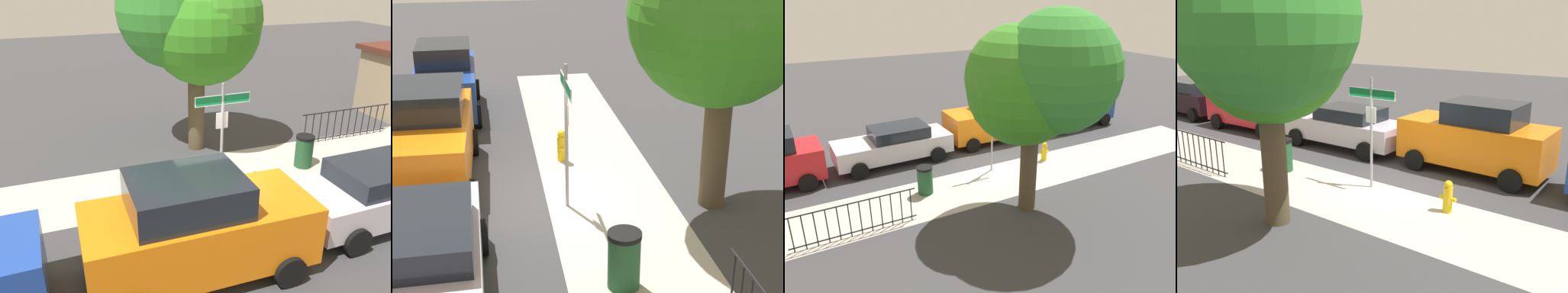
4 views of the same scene
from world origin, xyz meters
The scene contains 8 objects.
ground_plane centered at (0.00, 0.00, 0.00)m, with size 60.00×60.00×0.00m, color #38383A.
sidewalk_strip centered at (2.00, 1.30, 0.00)m, with size 24.00×2.60×0.00m, color #AEA79E.
street_sign centered at (0.48, 0.40, 2.02)m, with size 1.47×0.07×2.97m.
car_blue centered at (-6.04, -2.28, 1.03)m, with size 4.08×1.99×2.08m.
car_orange centered at (-1.25, -2.41, 1.06)m, with size 4.36×2.07×2.15m.
car_silver centered at (3.55, -2.15, 0.79)m, with size 4.64×2.00×1.50m.
fire_hydrant centered at (-1.91, 0.60, 0.38)m, with size 0.42×0.22×0.78m.
trash_bin centered at (3.41, 0.90, 0.49)m, with size 0.55×0.55×0.98m.
Camera 2 is at (11.24, -1.03, 5.61)m, focal length 54.53 mm.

